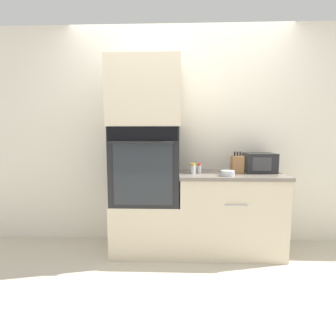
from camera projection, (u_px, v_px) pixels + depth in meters
The scene contains 11 objects.
ground_plane at pixel (180, 263), 2.61m from camera, with size 12.00×12.00×0.00m, color beige.
wall_back at pixel (180, 136), 3.08m from camera, with size 8.00×0.05×2.50m.
oven_cabinet_base at pixel (147, 225), 2.89m from camera, with size 0.72×0.60×0.55m.
wall_oven at pixel (146, 165), 2.80m from camera, with size 0.70×0.64×0.80m.
oven_cabinet_upper at pixel (146, 95), 2.71m from camera, with size 0.72×0.60×0.67m.
counter_unit at pixel (229, 212), 2.83m from camera, with size 1.09×0.63×0.86m.
microwave at pixel (259, 163), 2.85m from camera, with size 0.31×0.30×0.21m.
knife_block at pixel (237, 164), 2.78m from camera, with size 0.12×0.13×0.23m.
bowl at pixel (228, 173), 2.59m from camera, with size 0.14×0.14×0.05m.
condiment_jar_near at pixel (193, 169), 2.74m from camera, with size 0.06×0.06×0.11m.
condiment_jar_mid at pixel (199, 168), 2.76m from camera, with size 0.04×0.04×0.11m.
Camera 1 is at (-0.03, -2.48, 1.26)m, focal length 28.00 mm.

